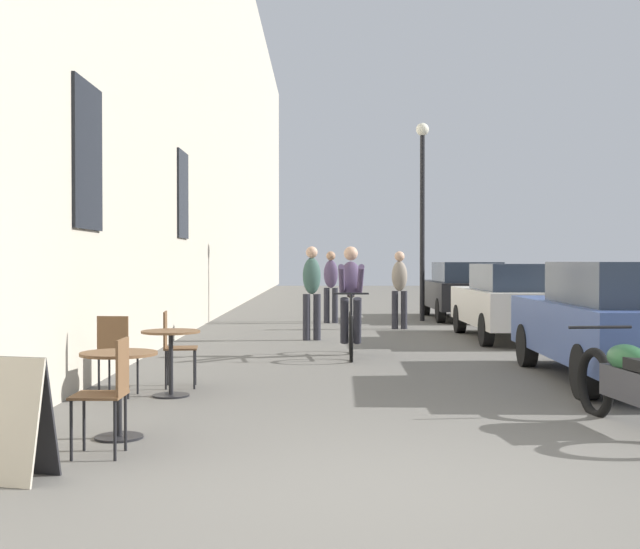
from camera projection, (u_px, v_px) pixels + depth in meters
name	position (u px, v px, depth m)	size (l,w,h in m)	color
ground_plane	(400.00, 493.00, 5.13)	(88.00, 88.00, 0.00)	#5B5954
building_facade_left	(197.00, 60.00, 19.04)	(0.54, 68.00, 12.43)	#B7AD99
cafe_table_near	(121.00, 376.00, 6.74)	(0.64, 0.64, 0.72)	black
cafe_chair_near_toward_street	(111.00, 388.00, 6.13)	(0.38, 0.38, 0.89)	black
cafe_table_mid	(173.00, 349.00, 8.84)	(0.64, 0.64, 0.72)	black
cafe_chair_mid_toward_street	(118.00, 350.00, 8.76)	(0.41, 0.41, 0.89)	black
cafe_chair_mid_toward_wall	(176.00, 343.00, 9.46)	(0.42, 0.42, 0.89)	black
sandwich_board_sign	(12.00, 418.00, 5.46)	(0.63, 0.50, 0.84)	black
cyclist_on_bicycle	(353.00, 304.00, 12.54)	(0.52, 1.76, 1.74)	black
pedestrian_near	(314.00, 287.00, 15.12)	(0.38, 0.30, 1.76)	#26262D
pedestrian_mid	(402.00, 285.00, 17.62)	(0.35, 0.25, 1.70)	#26262D
pedestrian_far	(333.00, 283.00, 19.34)	(0.36, 0.27, 1.72)	#26262D
street_lamp	(424.00, 196.00, 20.00)	(0.32, 0.32, 4.90)	black
parked_car_nearest	(622.00, 320.00, 9.83)	(1.84, 4.17, 1.47)	#384C84
parked_car_second	(516.00, 300.00, 15.22)	(1.71, 4.03, 1.43)	beige
parked_car_third	(466.00, 290.00, 20.65)	(1.75, 4.11, 1.46)	black
parked_motorcycle	(636.00, 384.00, 7.04)	(0.62, 2.14, 0.92)	black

